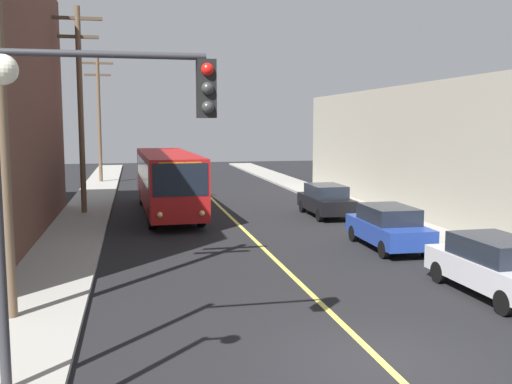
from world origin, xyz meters
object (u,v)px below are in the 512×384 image
parked_car_silver (496,266)px  parked_car_blue (388,226)px  city_bus (167,179)px  parked_car_black (326,200)px  traffic_signal_left_corner (91,147)px  fire_hydrant (490,248)px  utility_pole_mid (80,101)px  utility_pole_far (99,113)px

parked_car_silver → parked_car_blue: size_ratio=1.00×
city_bus → parked_car_black: size_ratio=2.77×
traffic_signal_left_corner → fire_hydrant: (12.26, 6.66, -3.72)m
parked_car_blue → utility_pole_mid: (-11.92, 10.67, 4.99)m
traffic_signal_left_corner → fire_hydrant: size_ratio=7.14×
city_bus → fire_hydrant: (9.89, -13.34, -1.23)m
city_bus → parked_car_silver: size_ratio=2.76×
utility_pole_mid → parked_car_silver: bearing=-54.1°
utility_pole_far → utility_pole_mid: bearing=-89.9°
utility_pole_mid → city_bus: bearing=-5.2°
city_bus → fire_hydrant: city_bus is taller
parked_car_black → city_bus: bearing=161.8°
city_bus → utility_pole_mid: size_ratio=1.18×
traffic_signal_left_corner → fire_hydrant: 14.44m
parked_car_black → traffic_signal_left_corner: (-10.20, -17.42, 3.46)m
city_bus → utility_pole_mid: (-4.26, 0.39, 4.02)m
city_bus → fire_hydrant: 16.65m
parked_car_silver → parked_car_black: bearing=90.4°
city_bus → utility_pole_far: bearing=104.4°
utility_pole_far → parked_car_silver: bearing=-69.8°
city_bus → parked_car_blue: size_ratio=2.76×
parked_car_blue → parked_car_silver: bearing=-87.4°
parked_car_blue → parked_car_black: bearing=88.7°
parked_car_blue → utility_pole_far: bearing=113.9°
parked_car_blue → traffic_signal_left_corner: 14.38m
utility_pole_far → fire_hydrant: 33.57m
parked_car_silver → parked_car_blue: bearing=92.6°
city_bus → traffic_signal_left_corner: bearing=-96.8°
parked_car_black → traffic_signal_left_corner: 20.49m
city_bus → parked_car_blue: (7.66, -10.28, -0.98)m
parked_car_silver → fire_hydrant: bearing=58.0°
parked_car_black → traffic_signal_left_corner: bearing=-120.4°
fire_hydrant → utility_pole_far: bearing=115.3°
parked_car_blue → utility_pole_far: (-11.94, 26.96, 4.71)m
parked_car_black → utility_pole_mid: size_ratio=0.43×
utility_pole_far → traffic_signal_left_corner: size_ratio=1.64×
traffic_signal_left_corner → fire_hydrant: bearing=28.5°
traffic_signal_left_corner → fire_hydrant: traffic_signal_left_corner is taller
parked_car_blue → parked_car_black: size_ratio=1.00×
city_bus → parked_car_silver: city_bus is taller
city_bus → utility_pole_far: size_ratio=1.25×
utility_pole_far → fire_hydrant: utility_pole_far is taller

